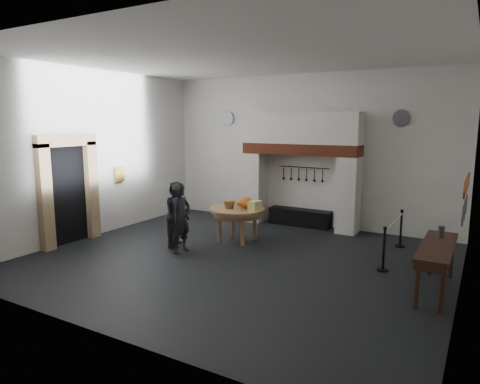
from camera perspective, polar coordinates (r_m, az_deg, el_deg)
The scene contains 39 objects.
floor at distance 9.89m, azimuth -0.30°, elevation -8.97°, with size 9.00×8.00×0.02m, color black.
ceiling at distance 9.48m, azimuth -0.33°, elevation 17.78°, with size 9.00×8.00×0.02m, color silver.
wall_back at distance 13.02m, azimuth 8.66°, elevation 5.49°, with size 9.00×0.02×4.50m, color white.
wall_front at distance 6.33m, azimuth -18.95°, elevation 0.97°, with size 9.00×0.02×4.50m, color white.
wall_left at distance 12.32m, azimuth -18.75°, elevation 4.88°, with size 0.02×8.00×4.50m, color white.
wall_right at distance 8.15m, azimuth 28.16°, elevation 2.15°, with size 0.02×8.00×4.50m, color white.
chimney_pier_left at distance 13.45m, azimuth 2.13°, elevation 0.68°, with size 0.55×0.70×2.15m, color silver.
chimney_pier_right at distance 12.37m, azimuth 14.30°, elevation -0.39°, with size 0.55×0.70×2.15m, color silver.
hearth_brick_band at distance 12.70m, azimuth 8.09°, elevation 5.68°, with size 3.50×0.72×0.32m, color #9E442B.
chimney_hood at distance 12.67m, azimuth 8.15°, elevation 8.43°, with size 3.50×0.70×0.90m, color silver.
iron_range at distance 13.06m, azimuth 7.99°, elevation -3.36°, with size 1.90×0.45×0.50m, color black.
utensil_rail at distance 12.99m, azimuth 8.48°, elevation 3.27°, with size 0.02×0.02×1.60m, color black.
door_recess at distance 11.78m, azimuth -22.04°, elevation -0.40°, with size 0.04×1.10×2.50m, color black.
door_jamb_near at distance 11.29m, azimuth -24.56°, elevation -0.72°, with size 0.22×0.30×2.60m, color tan.
door_jamb_far at distance 12.14m, azimuth -19.20°, elevation 0.28°, with size 0.22×0.30×2.60m, color tan.
door_lintel at distance 11.57m, azimuth -22.19°, elevation 6.40°, with size 0.22×1.70×0.30m, color tan.
wall_plaque at distance 12.89m, azimuth -15.78°, elevation 2.30°, with size 0.05×0.34×0.44m, color gold.
work_table at distance 11.18m, azimuth -0.37°, elevation -2.35°, with size 1.44×1.44×0.07m, color #AB7851.
pumpkin at distance 11.13m, azimuth 0.77°, elevation -1.41°, with size 0.36×0.36×0.31m, color orange.
cheese_block_big at distance 10.86m, azimuth 1.77°, elevation -1.87°, with size 0.22×0.22×0.24m, color #ECE98D.
cheese_block_small at distance 11.14m, azimuth 2.41°, elevation -1.69°, with size 0.18×0.18×0.20m, color #F8DB94.
wicker_basket at distance 11.10m, azimuth -1.44°, elevation -1.67°, with size 0.32×0.32×0.22m, color #A1663B.
bread_loaf at distance 11.50m, azimuth 0.08°, elevation -1.50°, with size 0.31×0.18×0.13m, color olive.
visitor_near at distance 10.31m, azimuth -7.92°, elevation -3.49°, with size 0.61×0.40×1.67m, color black.
visitor_far at distance 10.86m, azimuth -8.28°, elevation -2.92°, with size 0.79×0.62×1.63m, color black.
side_table at distance 8.64m, azimuth 24.84°, elevation -6.60°, with size 0.55×2.20×0.06m, color #3B1F15.
pewter_jug at distance 9.18m, azimuth 25.26°, elevation -4.80°, with size 0.12×0.12×0.22m, color #55545A.
copper_pan_a at distance 8.38m, azimuth 27.78°, elevation 0.29°, with size 0.34×0.34×0.03m, color #C6662D.
copper_pan_b at distance 8.93m, azimuth 27.94°, elevation 0.77°, with size 0.32×0.32×0.03m, color #C6662D.
copper_pan_c at distance 9.47m, azimuth 28.09°, elevation 1.20°, with size 0.30×0.30×0.03m, color #C6662D.
copper_pan_d at distance 10.02m, azimuth 28.21°, elevation 1.58°, with size 0.28×0.28×0.03m, color #C6662D.
pewter_plate_left at distance 8.67m, azimuth 27.59°, elevation -2.80°, with size 0.40×0.40×0.03m, color #4C4C51.
pewter_plate_mid at distance 9.25m, azimuth 27.77°, elevation -2.09°, with size 0.40×0.40×0.03m, color #4C4C51.
pewter_plate_right at distance 9.84m, azimuth 27.93°, elevation -1.47°, with size 0.40×0.40×0.03m, color #4C4C51.
pewter_plate_back_left at distance 14.17m, azimuth -1.66°, elevation 9.75°, with size 0.44×0.44×0.03m, color #4C4C51.
pewter_plate_back_right at distance 12.23m, azimuth 20.71°, elevation 9.20°, with size 0.44×0.44×0.03m, color #4C4C51.
barrier_post_near at distance 9.55m, azimuth 18.63°, elevation -7.34°, with size 0.05×0.05×0.90m, color black.
barrier_post_far at distance 11.45m, azimuth 20.66°, elevation -4.68°, with size 0.05×0.05×0.90m, color black.
barrier_rope at distance 10.40m, azimuth 19.86°, elevation -3.76°, with size 0.04×0.04×2.00m, color silver.
Camera 1 is at (4.75, -8.10, 3.13)m, focal length 32.00 mm.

